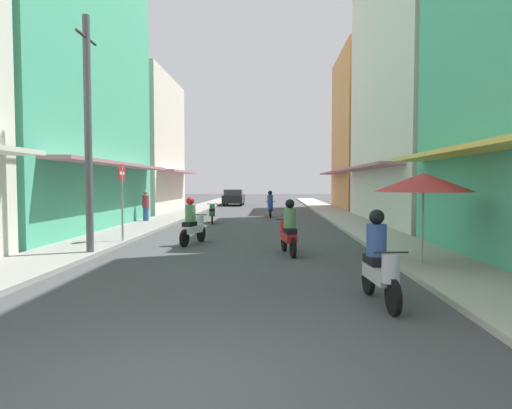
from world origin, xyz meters
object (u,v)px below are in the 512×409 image
at_px(motorbike_silver, 379,262).
at_px(pedestrian_crossing, 146,207).
at_px(motorbike_red, 289,230).
at_px(vendor_umbrella, 423,182).
at_px(motorbike_blue, 270,205).
at_px(parked_car, 234,197).
at_px(motorbike_white, 193,223).
at_px(street_sign_no_entry, 122,192).
at_px(motorbike_green, 212,213).
at_px(utility_pole, 88,134).

relative_size(motorbike_silver, pedestrian_crossing, 1.10).
xyz_separation_m(motorbike_red, vendor_umbrella, (3.12, -1.85, 1.34)).
bearing_deg(motorbike_blue, parked_car, 104.19).
distance_m(motorbike_silver, motorbike_red, 5.16).
xyz_separation_m(motorbike_white, vendor_umbrella, (6.20, -3.73, 1.34)).
relative_size(motorbike_red, street_sign_no_entry, 0.68).
relative_size(motorbike_green, utility_pole, 0.28).
height_order(motorbike_white, motorbike_silver, same).
relative_size(utility_pole, street_sign_no_entry, 2.48).
height_order(utility_pole, street_sign_no_entry, utility_pole).
height_order(motorbike_green, street_sign_no_entry, street_sign_no_entry).
xyz_separation_m(motorbike_green, motorbike_red, (3.53, -9.60, 0.20)).
bearing_deg(motorbike_blue, motorbike_white, -101.99).
distance_m(motorbike_green, utility_pole, 10.68).
bearing_deg(motorbike_silver, motorbike_green, 108.49).
distance_m(motorbike_blue, vendor_umbrella, 15.88).
bearing_deg(motorbike_silver, motorbike_red, 105.11).
xyz_separation_m(vendor_umbrella, utility_pole, (-8.62, 1.35, 1.31)).
distance_m(motorbike_green, motorbike_white, 7.73).
relative_size(motorbike_green, vendor_umbrella, 0.79).
bearing_deg(motorbike_green, motorbike_silver, -71.51).
xyz_separation_m(motorbike_white, street_sign_no_entry, (-2.32, -0.07, 1.01)).
distance_m(motorbike_white, parked_car, 25.06).
relative_size(motorbike_silver, motorbike_red, 1.01).
relative_size(motorbike_green, street_sign_no_entry, 0.68).
bearing_deg(vendor_umbrella, utility_pole, 171.13).
bearing_deg(motorbike_red, motorbike_silver, -74.89).
bearing_deg(street_sign_no_entry, parked_car, 86.79).
distance_m(motorbike_blue, pedestrian_crossing, 7.50).
bearing_deg(motorbike_green, motorbike_blue, 53.43).
height_order(motorbike_green, parked_car, parked_car).
distance_m(motorbike_white, vendor_umbrella, 7.36).
bearing_deg(vendor_umbrella, motorbike_red, 149.32).
height_order(pedestrian_crossing, utility_pole, utility_pole).
xyz_separation_m(utility_pole, street_sign_no_entry, (0.10, 2.32, -1.64)).
height_order(motorbike_red, utility_pole, utility_pole).
xyz_separation_m(motorbike_silver, utility_pole, (-6.85, 4.48, 2.65)).
xyz_separation_m(motorbike_green, motorbike_white, (0.44, -7.71, 0.20)).
bearing_deg(parked_car, motorbike_white, -87.91).
xyz_separation_m(pedestrian_crossing, street_sign_no_entry, (1.48, -7.60, 0.89)).
distance_m(motorbike_white, pedestrian_crossing, 8.43).
bearing_deg(motorbike_white, vendor_umbrella, -31.05).
relative_size(parked_car, pedestrian_crossing, 2.48).
bearing_deg(vendor_umbrella, pedestrian_crossing, 131.59).
height_order(motorbike_blue, utility_pole, utility_pole).
distance_m(motorbike_red, parked_car, 27.22).
distance_m(motorbike_blue, utility_pole, 15.10).
bearing_deg(motorbike_white, motorbike_blue, 78.01).
bearing_deg(motorbike_red, parked_car, 98.45).
bearing_deg(vendor_umbrella, street_sign_no_entry, 156.71).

